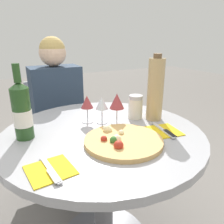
# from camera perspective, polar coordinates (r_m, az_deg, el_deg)

# --- Properties ---
(dining_table) EXTENTS (0.97, 0.97, 0.72)m
(dining_table) POSITION_cam_1_polar(r_m,az_deg,el_deg) (1.14, -2.40, -12.30)
(dining_table) COLOR slate
(dining_table) RESTS_ON ground_plane
(chair_behind_diner) EXTENTS (0.40, 0.40, 0.81)m
(chair_behind_diner) POSITION_cam_1_polar(r_m,az_deg,el_deg) (1.88, -14.01, -5.09)
(chair_behind_diner) COLOR #ADADB2
(chair_behind_diner) RESTS_ON ground_plane
(seated_diner) EXTENTS (0.36, 0.45, 1.15)m
(seated_diner) POSITION_cam_1_polar(r_m,az_deg,el_deg) (1.71, -13.17, -3.04)
(seated_diner) COLOR #28384C
(seated_diner) RESTS_ON ground_plane
(pizza_large) EXTENTS (0.34, 0.34, 0.05)m
(pizza_large) POSITION_cam_1_polar(r_m,az_deg,el_deg) (0.94, 2.71, -7.42)
(pizza_large) COLOR tan
(pizza_large) RESTS_ON dining_table
(wine_bottle) EXTENTS (0.08, 0.08, 0.33)m
(wine_bottle) POSITION_cam_1_polar(r_m,az_deg,el_deg) (1.02, -22.46, 0.18)
(wine_bottle) COLOR #23471E
(wine_bottle) RESTS_ON dining_table
(tall_carafe) EXTENTS (0.09, 0.09, 0.35)m
(tall_carafe) POSITION_cam_1_polar(r_m,az_deg,el_deg) (1.19, 11.28, 5.83)
(tall_carafe) COLOR tan
(tall_carafe) RESTS_ON dining_table
(sugar_shaker) EXTENTS (0.08, 0.08, 0.13)m
(sugar_shaker) POSITION_cam_1_polar(r_m,az_deg,el_deg) (1.22, 6.14, 1.32)
(sugar_shaker) COLOR silver
(sugar_shaker) RESTS_ON dining_table
(wine_glass_front_right) EXTENTS (0.08, 0.08, 0.16)m
(wine_glass_front_right) POSITION_cam_1_polar(r_m,az_deg,el_deg) (1.12, 1.29, 2.74)
(wine_glass_front_right) COLOR silver
(wine_glass_front_right) RESTS_ON dining_table
(wine_glass_back_left) EXTENTS (0.07, 0.07, 0.15)m
(wine_glass_back_left) POSITION_cam_1_polar(r_m,az_deg,el_deg) (1.14, -6.54, 2.43)
(wine_glass_back_left) COLOR silver
(wine_glass_back_left) RESTS_ON dining_table
(wine_glass_center) EXTENTS (0.07, 0.07, 0.14)m
(wine_glass_center) POSITION_cam_1_polar(r_m,az_deg,el_deg) (1.13, -2.67, 2.10)
(wine_glass_center) COLOR silver
(wine_glass_center) RESTS_ON dining_table
(place_setting_left) EXTENTS (0.16, 0.19, 0.01)m
(place_setting_left) POSITION_cam_1_polar(r_m,az_deg,el_deg) (0.80, -15.79, -14.43)
(place_setting_left) COLOR gold
(place_setting_left) RESTS_ON dining_table
(place_setting_right) EXTENTS (0.17, 0.19, 0.01)m
(place_setting_right) POSITION_cam_1_polar(r_m,az_deg,el_deg) (1.08, 13.28, -4.84)
(place_setting_right) COLOR gold
(place_setting_right) RESTS_ON dining_table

